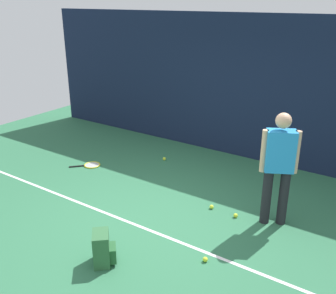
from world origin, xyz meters
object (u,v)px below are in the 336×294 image
tennis_ball_by_fence (212,207)px  tennis_ball_far_left (205,259)px  tennis_ball_near_player (236,215)px  tennis_player (279,163)px  tennis_ball_mid_court (164,159)px  backpack (103,249)px  tennis_racket (91,165)px

tennis_ball_by_fence → tennis_ball_far_left: (0.55, -1.22, 0.00)m
tennis_ball_near_player → tennis_player: bearing=19.6°
tennis_ball_near_player → tennis_ball_far_left: (0.13, -1.19, 0.00)m
tennis_player → tennis_ball_mid_court: size_ratio=25.76×
backpack → tennis_ball_mid_court: 3.39m
tennis_player → tennis_ball_far_left: 1.70m
tennis_racket → tennis_ball_mid_court: size_ratio=8.63×
backpack → tennis_ball_mid_court: bearing=-21.1°
backpack → tennis_ball_far_left: bearing=-97.4°
backpack → tennis_ball_by_fence: backpack is taller
tennis_ball_near_player → tennis_ball_mid_court: bearing=150.6°
backpack → tennis_ball_far_left: (1.06, 0.74, -0.18)m
backpack → tennis_ball_by_fence: (0.50, 1.96, -0.18)m
backpack → tennis_ball_mid_court: (-1.23, 3.15, -0.18)m
tennis_player → tennis_racket: 3.86m
backpack → tennis_ball_by_fence: size_ratio=6.67×
tennis_ball_by_fence → tennis_ball_far_left: size_ratio=1.00×
tennis_racket → tennis_ball_by_fence: 2.81m
tennis_ball_far_left → backpack: bearing=-145.0°
tennis_player → tennis_ball_by_fence: size_ratio=25.76×
backpack → tennis_ball_near_player: backpack is taller
tennis_racket → backpack: size_ratio=1.30×
backpack → tennis_ball_far_left: 1.30m
tennis_ball_by_fence → tennis_racket: bearing=177.1°
tennis_player → tennis_ball_mid_court: bearing=131.0°
tennis_player → tennis_ball_near_player: (-0.51, -0.18, -0.93)m
tennis_ball_far_left → tennis_ball_near_player: bearing=96.1°
tennis_ball_by_fence → tennis_ball_far_left: 1.34m
tennis_racket → tennis_ball_mid_court: bearing=-2.6°
tennis_ball_mid_court → tennis_ball_far_left: bearing=-46.5°
tennis_ball_mid_court → backpack: bearing=-68.7°
tennis_player → backpack: (-1.44, -2.11, -0.76)m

